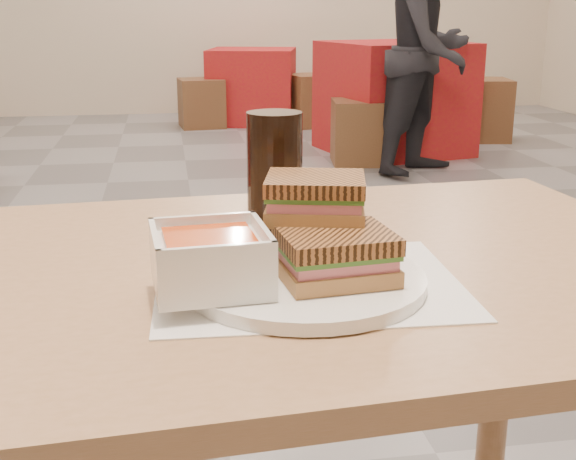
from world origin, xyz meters
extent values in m
cube|color=#A87C59|center=(-0.05, -1.91, 0.73)|extent=(1.24, 0.78, 0.03)
cylinder|color=#A87C59|center=(0.48, -1.57, 0.36)|extent=(0.06, 0.06, 0.72)
cube|color=white|center=(0.04, -1.98, 0.75)|extent=(0.35, 0.28, 0.00)
cylinder|color=white|center=(0.03, -1.99, 0.76)|extent=(0.27, 0.27, 0.01)
cube|color=white|center=(-0.07, -2.02, 0.79)|extent=(0.13, 0.13, 0.05)
cube|color=#D44809|center=(-0.07, -2.02, 0.82)|extent=(0.10, 0.10, 0.01)
cube|color=white|center=(-0.02, -2.01, 0.82)|extent=(0.01, 0.12, 0.01)
cube|color=white|center=(-0.13, -2.02, 0.82)|extent=(0.01, 0.12, 0.01)
cube|color=white|center=(-0.08, -1.96, 0.82)|extent=(0.12, 0.01, 0.01)
cube|color=white|center=(-0.07, -2.07, 0.82)|extent=(0.12, 0.01, 0.01)
cube|color=tan|center=(0.06, -2.01, 0.78)|extent=(0.13, 0.11, 0.02)
cube|color=#CE717A|center=(0.06, -2.01, 0.79)|extent=(0.12, 0.10, 0.01)
cube|color=#386B23|center=(0.06, -2.01, 0.80)|extent=(0.13, 0.11, 0.01)
cube|color=brown|center=(0.06, -2.01, 0.81)|extent=(0.13, 0.11, 0.02)
cube|color=tan|center=(0.05, -1.95, 0.83)|extent=(0.13, 0.11, 0.02)
cube|color=#CE717A|center=(0.05, -1.95, 0.84)|extent=(0.12, 0.11, 0.01)
cube|color=#386B23|center=(0.05, -1.95, 0.85)|extent=(0.13, 0.11, 0.01)
cube|color=brown|center=(0.05, -1.95, 0.86)|extent=(0.13, 0.11, 0.02)
cylinder|color=black|center=(0.03, -1.76, 0.83)|extent=(0.08, 0.08, 0.16)
cube|color=maroon|center=(1.56, 2.59, 0.40)|extent=(1.10, 1.10, 0.81)
cube|color=maroon|center=(0.69, 4.25, 0.34)|extent=(0.93, 0.93, 0.68)
cube|color=brown|center=(1.21, 2.22, 0.22)|extent=(0.43, 0.43, 0.44)
cube|color=brown|center=(2.42, 2.98, 0.25)|extent=(0.51, 0.51, 0.49)
cube|color=brown|center=(0.20, 4.03, 0.22)|extent=(0.42, 0.42, 0.43)
cube|color=brown|center=(1.21, 3.95, 0.23)|extent=(0.49, 0.49, 0.47)
imported|color=black|center=(1.57, 1.85, 0.78)|extent=(0.96, 0.94, 1.57)
camera|label=1|loc=(-0.11, -2.75, 1.05)|focal=46.15mm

